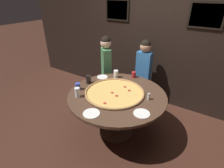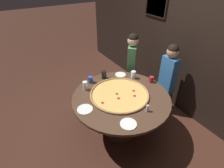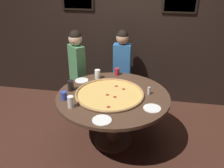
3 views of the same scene
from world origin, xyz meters
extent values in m
plane|color=#422319|center=(0.00, 0.00, 0.00)|extent=(24.00, 24.00, 0.00)
cube|color=black|center=(0.00, 1.32, 1.30)|extent=(6.40, 0.06, 2.60)
cube|color=black|center=(-0.80, 1.28, 1.75)|extent=(0.52, 0.02, 0.40)
cube|color=#B2A893|center=(-0.80, 1.27, 1.75)|extent=(0.46, 0.01, 0.34)
cylinder|color=#4C3323|center=(0.00, 0.00, 0.72)|extent=(1.44, 1.44, 0.04)
cylinder|color=#4C3323|center=(0.00, 0.00, 0.35)|extent=(0.16, 0.16, 0.70)
cylinder|color=#4C3323|center=(0.00, 0.00, 0.02)|extent=(0.52, 0.52, 0.04)
cylinder|color=#EAB75B|center=(-0.04, 0.00, 0.75)|extent=(0.85, 0.85, 0.01)
torus|color=#B27F4C|center=(-0.04, 0.00, 0.76)|extent=(0.89, 0.89, 0.03)
cylinder|color=#A8281E|center=(0.11, 0.16, 0.75)|extent=(0.04, 0.04, 0.00)
cylinder|color=#A8281E|center=(0.00, -0.32, 0.75)|extent=(0.04, 0.04, 0.00)
cylinder|color=#A8281E|center=(0.01, 0.23, 0.75)|extent=(0.04, 0.04, 0.00)
cylinder|color=#A8281E|center=(-0.07, -0.03, 0.75)|extent=(0.04, 0.04, 0.00)
cylinder|color=#A8281E|center=(0.04, -0.07, 0.75)|extent=(0.04, 0.04, 0.00)
cylinder|color=#B22328|center=(-0.05, 0.63, 0.79)|extent=(0.07, 0.07, 0.10)
cylinder|color=white|center=(-0.43, -0.37, 0.81)|extent=(0.07, 0.07, 0.14)
cylinder|color=black|center=(-0.57, 0.04, 0.81)|extent=(0.08, 0.08, 0.14)
cylinder|color=white|center=(-0.31, 0.46, 0.81)|extent=(0.08, 0.08, 0.13)
cylinder|color=#384CB7|center=(-0.57, -0.22, 0.79)|extent=(0.08, 0.08, 0.11)
cylinder|color=white|center=(-0.51, 0.34, 0.74)|extent=(0.19, 0.19, 0.01)
cylinder|color=white|center=(0.50, -0.24, 0.74)|extent=(0.21, 0.21, 0.01)
cylinder|color=white|center=(-0.02, -0.58, 0.74)|extent=(0.21, 0.21, 0.01)
cylinder|color=silver|center=(0.45, 0.11, 0.78)|extent=(0.04, 0.04, 0.08)
cylinder|color=#B7B7BC|center=(0.45, 0.11, 0.83)|extent=(0.04, 0.04, 0.01)
cylinder|color=#232328|center=(-0.62, 0.65, 0.24)|extent=(0.18, 0.18, 0.47)
cylinder|color=#232328|center=(-0.77, 0.80, 0.24)|extent=(0.18, 0.18, 0.47)
cube|color=#4C8C59|center=(-0.70, 0.72, 0.80)|extent=(0.31, 0.30, 0.66)
sphere|color=beige|center=(-0.70, 0.72, 1.23)|extent=(0.20, 0.20, 0.20)
sphere|color=black|center=(-0.70, 0.72, 1.27)|extent=(0.19, 0.19, 0.19)
cylinder|color=#232328|center=(0.08, 1.00, 0.23)|extent=(0.13, 0.13, 0.46)
cylinder|color=#232328|center=(-0.13, 1.01, 0.23)|extent=(0.13, 0.13, 0.46)
cube|color=#3370B2|center=(-0.03, 1.00, 0.78)|extent=(0.28, 0.15, 0.64)
sphere|color=tan|center=(-0.03, 1.00, 1.20)|extent=(0.20, 0.20, 0.20)
sphere|color=black|center=(-0.03, 1.00, 1.24)|extent=(0.18, 0.18, 0.18)
camera|label=1|loc=(1.13, -1.89, 2.08)|focal=28.00mm
camera|label=2|loc=(1.65, -1.20, 2.33)|focal=28.00mm
camera|label=3|loc=(0.47, -2.74, 2.27)|focal=40.00mm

